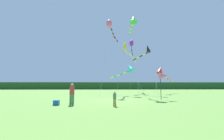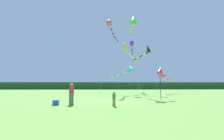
{
  "view_description": "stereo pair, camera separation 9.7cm",
  "coord_description": "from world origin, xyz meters",
  "px_view_note": "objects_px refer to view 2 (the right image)",
  "views": [
    {
      "loc": [
        -0.84,
        -16.16,
        1.54
      ],
      "look_at": [
        0.0,
        6.0,
        3.76
      ],
      "focal_mm": 24.79,
      "sensor_mm": 36.0,
      "label": 1
    },
    {
      "loc": [
        -0.75,
        -16.16,
        1.54
      ],
      "look_at": [
        0.0,
        6.0,
        3.76
      ],
      "focal_mm": 24.79,
      "sensor_mm": 36.0,
      "label": 2
    }
  ],
  "objects_px": {
    "kite_rainbow": "(110,25)",
    "kite_green": "(133,20)",
    "banner_flag_pole": "(163,76)",
    "cooler_box": "(56,103)",
    "kite_black": "(147,50)",
    "person_child": "(114,98)",
    "kite_yellow": "(127,50)",
    "kite_cyan": "(128,69)",
    "kite_purple": "(132,45)",
    "person_adult": "(71,93)",
    "kite_red": "(161,71)"
  },
  "relations": [
    {
      "from": "kite_rainbow",
      "to": "kite_green",
      "type": "height_order",
      "value": "kite_rainbow"
    },
    {
      "from": "banner_flag_pole",
      "to": "kite_green",
      "type": "xyz_separation_m",
      "value": [
        -2.27,
        5.41,
        8.69
      ]
    },
    {
      "from": "banner_flag_pole",
      "to": "kite_rainbow",
      "type": "height_order",
      "value": "kite_rainbow"
    },
    {
      "from": "cooler_box",
      "to": "kite_green",
      "type": "relative_size",
      "value": 0.04
    },
    {
      "from": "kite_black",
      "to": "kite_rainbow",
      "type": "xyz_separation_m",
      "value": [
        -6.18,
        -0.0,
        4.2
      ]
    },
    {
      "from": "person_child",
      "to": "kite_yellow",
      "type": "xyz_separation_m",
      "value": [
        3.58,
        19.25,
        8.17
      ]
    },
    {
      "from": "kite_yellow",
      "to": "kite_rainbow",
      "type": "distance_m",
      "value": 7.27
    },
    {
      "from": "person_child",
      "to": "kite_cyan",
      "type": "height_order",
      "value": "kite_cyan"
    },
    {
      "from": "banner_flag_pole",
      "to": "kite_purple",
      "type": "distance_m",
      "value": 18.52
    },
    {
      "from": "person_child",
      "to": "banner_flag_pole",
      "type": "distance_m",
      "value": 7.84
    },
    {
      "from": "person_adult",
      "to": "kite_green",
      "type": "xyz_separation_m",
      "value": [
        6.73,
        9.56,
        10.3
      ]
    },
    {
      "from": "cooler_box",
      "to": "banner_flag_pole",
      "type": "distance_m",
      "value": 11.28
    },
    {
      "from": "kite_green",
      "to": "kite_black",
      "type": "bearing_deg",
      "value": 48.79
    },
    {
      "from": "person_adult",
      "to": "person_child",
      "type": "relative_size",
      "value": 1.57
    },
    {
      "from": "kite_rainbow",
      "to": "kite_red",
      "type": "distance_m",
      "value": 12.47
    },
    {
      "from": "kite_cyan",
      "to": "kite_green",
      "type": "height_order",
      "value": "kite_green"
    },
    {
      "from": "kite_cyan",
      "to": "kite_black",
      "type": "distance_m",
      "value": 5.31
    },
    {
      "from": "person_adult",
      "to": "kite_green",
      "type": "distance_m",
      "value": 15.58
    },
    {
      "from": "kite_cyan",
      "to": "person_adult",
      "type": "bearing_deg",
      "value": -120.08
    },
    {
      "from": "cooler_box",
      "to": "kite_red",
      "type": "xyz_separation_m",
      "value": [
        14.05,
        15.75,
        4.01
      ]
    },
    {
      "from": "kite_yellow",
      "to": "kite_green",
      "type": "height_order",
      "value": "kite_green"
    },
    {
      "from": "kite_rainbow",
      "to": "kite_purple",
      "type": "distance_m",
      "value": 9.7
    },
    {
      "from": "kite_rainbow",
      "to": "kite_green",
      "type": "distance_m",
      "value": 4.67
    },
    {
      "from": "banner_flag_pole",
      "to": "kite_yellow",
      "type": "height_order",
      "value": "kite_yellow"
    },
    {
      "from": "kite_purple",
      "to": "kite_black",
      "type": "bearing_deg",
      "value": -82.06
    },
    {
      "from": "person_child",
      "to": "kite_red",
      "type": "xyz_separation_m",
      "value": [
        9.54,
        16.5,
        3.59
      ]
    },
    {
      "from": "kite_black",
      "to": "cooler_box",
      "type": "bearing_deg",
      "value": -129.56
    },
    {
      "from": "kite_rainbow",
      "to": "kite_purple",
      "type": "height_order",
      "value": "kite_rainbow"
    },
    {
      "from": "kite_cyan",
      "to": "kite_rainbow",
      "type": "xyz_separation_m",
      "value": [
        -2.76,
        2.23,
        7.6
      ]
    },
    {
      "from": "cooler_box",
      "to": "kite_black",
      "type": "height_order",
      "value": "kite_black"
    },
    {
      "from": "cooler_box",
      "to": "kite_red",
      "type": "relative_size",
      "value": 0.07
    },
    {
      "from": "kite_purple",
      "to": "kite_red",
      "type": "height_order",
      "value": "kite_purple"
    },
    {
      "from": "person_child",
      "to": "kite_green",
      "type": "bearing_deg",
      "value": 72.15
    },
    {
      "from": "cooler_box",
      "to": "kite_purple",
      "type": "bearing_deg",
      "value": 65.74
    },
    {
      "from": "person_adult",
      "to": "cooler_box",
      "type": "relative_size",
      "value": 3.95
    },
    {
      "from": "person_adult",
      "to": "banner_flag_pole",
      "type": "distance_m",
      "value": 10.04
    },
    {
      "from": "person_child",
      "to": "kite_purple",
      "type": "relative_size",
      "value": 0.09
    },
    {
      "from": "kite_black",
      "to": "kite_red",
      "type": "xyz_separation_m",
      "value": [
        3.4,
        2.86,
        -3.25
      ]
    },
    {
      "from": "kite_yellow",
      "to": "kite_purple",
      "type": "distance_m",
      "value": 3.37
    },
    {
      "from": "kite_yellow",
      "to": "kite_red",
      "type": "relative_size",
      "value": 1.74
    },
    {
      "from": "kite_yellow",
      "to": "kite_cyan",
      "type": "xyz_separation_m",
      "value": [
        -0.86,
        -7.85,
        -4.73
      ]
    },
    {
      "from": "kite_cyan",
      "to": "kite_red",
      "type": "bearing_deg",
      "value": 36.73
    },
    {
      "from": "banner_flag_pole",
      "to": "kite_red",
      "type": "relative_size",
      "value": 0.54
    },
    {
      "from": "person_adult",
      "to": "cooler_box",
      "type": "bearing_deg",
      "value": -171.52
    },
    {
      "from": "kite_cyan",
      "to": "person_child",
      "type": "bearing_deg",
      "value": -103.39
    },
    {
      "from": "person_adult",
      "to": "kite_rainbow",
      "type": "xyz_separation_m",
      "value": [
        3.31,
        12.71,
        10.69
      ]
    },
    {
      "from": "person_child",
      "to": "kite_cyan",
      "type": "xyz_separation_m",
      "value": [
        2.71,
        11.41,
        3.44
      ]
    },
    {
      "from": "kite_purple",
      "to": "cooler_box",
      "type": "bearing_deg",
      "value": -114.26
    },
    {
      "from": "kite_rainbow",
      "to": "kite_red",
      "type": "xyz_separation_m",
      "value": [
        9.59,
        2.87,
        -7.45
      ]
    },
    {
      "from": "kite_cyan",
      "to": "kite_green",
      "type": "distance_m",
      "value": 7.3
    }
  ]
}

